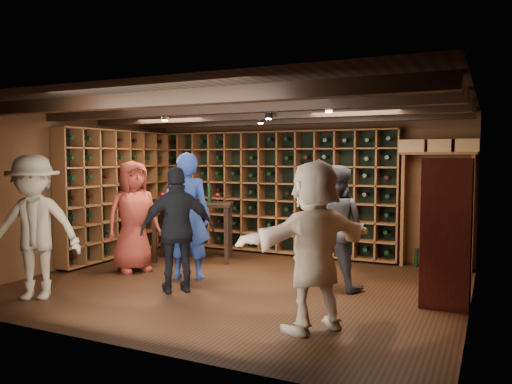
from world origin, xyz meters
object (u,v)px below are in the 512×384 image
at_px(tasting_table, 193,210).
at_px(guest_woman_black, 178,230).
at_px(man_grey_suit, 335,227).
at_px(display_cabinet, 446,235).
at_px(guest_red_floral, 133,216).
at_px(guest_khaki, 34,227).
at_px(man_blue_shirt, 187,216).
at_px(guest_beige, 314,245).

bearing_deg(tasting_table, guest_woman_black, -84.80).
height_order(man_grey_suit, guest_woman_black, man_grey_suit).
xyz_separation_m(display_cabinet, guest_red_floral, (-4.58, -0.15, 0.01)).
bearing_deg(guest_khaki, man_blue_shirt, 27.32).
bearing_deg(man_grey_suit, guest_red_floral, 11.94).
xyz_separation_m(man_grey_suit, guest_red_floral, (-3.15, -0.35, 0.03)).
height_order(man_blue_shirt, guest_red_floral, man_blue_shirt).
relative_size(guest_red_floral, guest_khaki, 0.95).
height_order(man_grey_suit, guest_beige, guest_beige).
distance_m(display_cabinet, guest_red_floral, 4.58).
xyz_separation_m(guest_red_floral, guest_beige, (3.43, -1.33, 0.02)).
xyz_separation_m(guest_red_floral, tasting_table, (0.40, 1.10, 0.01)).
distance_m(man_grey_suit, guest_woman_black, 2.11).
relative_size(display_cabinet, guest_beige, 0.99).
bearing_deg(man_grey_suit, display_cabinet, 177.36).
xyz_separation_m(guest_beige, tasting_table, (-3.03, 2.43, -0.01)).
height_order(display_cabinet, man_grey_suit, display_cabinet).
height_order(display_cabinet, guest_khaki, guest_khaki).
bearing_deg(guest_beige, tasting_table, -93.36).
xyz_separation_m(display_cabinet, guest_khaki, (-4.71, -1.90, 0.05)).
relative_size(display_cabinet, tasting_table, 1.18).
bearing_deg(man_grey_suit, guest_beige, 104.95).
bearing_deg(man_blue_shirt, man_grey_suit, 172.69).
bearing_deg(guest_red_floral, display_cabinet, -59.56).
relative_size(guest_beige, tasting_table, 1.19).
xyz_separation_m(man_grey_suit, guest_woman_black, (-1.82, -1.06, -0.01)).
bearing_deg(guest_red_floral, guest_beige, -82.61).
height_order(guest_beige, tasting_table, guest_beige).
bearing_deg(man_blue_shirt, tasting_table, -78.94).
xyz_separation_m(display_cabinet, guest_beige, (-1.15, -1.48, 0.03)).
bearing_deg(display_cabinet, guest_khaki, -158.05).
bearing_deg(guest_woman_black, man_grey_suit, 167.68).
bearing_deg(man_blue_shirt, guest_red_floral, -20.92).
bearing_deg(guest_red_floral, guest_khaki, -155.78).
bearing_deg(guest_khaki, tasting_table, 51.32).
bearing_deg(man_grey_suit, tasting_table, -9.57).
distance_m(guest_woman_black, guest_khaki, 1.79).
relative_size(guest_khaki, guest_beige, 1.03).
distance_m(man_blue_shirt, man_grey_suit, 2.15).
xyz_separation_m(guest_red_floral, guest_khaki, (-0.13, -1.75, 0.04)).
xyz_separation_m(man_blue_shirt, tasting_table, (-0.64, 1.15, -0.06)).
height_order(display_cabinet, man_blue_shirt, man_blue_shirt).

